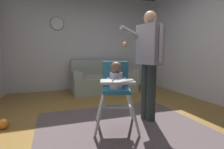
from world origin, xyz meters
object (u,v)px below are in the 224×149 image
object	(u,v)px
high_chair	(116,83)
wall_clock	(57,24)
toy_ball	(4,124)
couch	(103,79)
adult_standing	(149,60)

from	to	relation	value
high_chair	wall_clock	bearing A→B (deg)	-150.09
toy_ball	wall_clock	distance (m)	3.00
toy_ball	wall_clock	xyz separation A→B (m)	(0.83, 2.30, 1.74)
couch	high_chair	world-z (taller)	high_chair
high_chair	adult_standing	world-z (taller)	adult_standing
couch	wall_clock	bearing A→B (deg)	-112.96
adult_standing	toy_ball	bearing A→B (deg)	-21.77
couch	wall_clock	size ratio (longest dim) A/B	4.71
high_chair	wall_clock	world-z (taller)	wall_clock
couch	high_chair	distance (m)	2.36
couch	high_chair	bearing A→B (deg)	-12.17
high_chair	toy_ball	size ratio (longest dim) A/B	6.54
couch	wall_clock	world-z (taller)	wall_clock
couch	toy_ball	size ratio (longest dim) A/B	11.79
couch	toy_ball	world-z (taller)	couch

